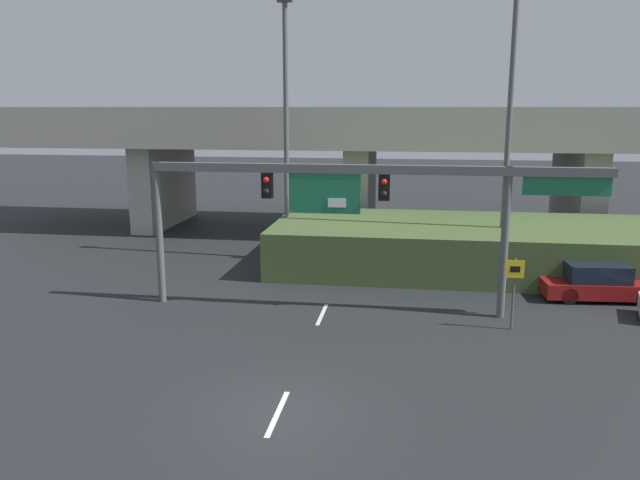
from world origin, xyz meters
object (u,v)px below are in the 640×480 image
at_px(speed_limit_sign, 514,284).
at_px(highway_light_pole_far, 286,126).
at_px(highway_light_pole_near, 510,111).
at_px(signal_gantry, 359,192).
at_px(parked_sedan_near_right, 598,283).

bearing_deg(speed_limit_sign, highway_light_pole_far, 137.24).
distance_m(highway_light_pole_near, highway_light_pole_far, 10.28).
relative_size(signal_gantry, parked_sedan_near_right, 3.61).
bearing_deg(speed_limit_sign, parked_sedan_near_right, 46.60).
relative_size(highway_light_pole_near, highway_light_pole_far, 1.11).
height_order(highway_light_pole_far, parked_sedan_near_right, highway_light_pole_far).
height_order(signal_gantry, speed_limit_sign, signal_gantry).
height_order(signal_gantry, parked_sedan_near_right, signal_gantry).
bearing_deg(highway_light_pole_near, speed_limit_sign, -94.53).
height_order(speed_limit_sign, highway_light_pole_far, highway_light_pole_far).
height_order(signal_gantry, highway_light_pole_far, highway_light_pole_far).
xyz_separation_m(speed_limit_sign, parked_sedan_near_right, (3.89, 4.11, -0.95)).
bearing_deg(highway_light_pole_far, parked_sedan_near_right, -19.38).
xyz_separation_m(highway_light_pole_near, parked_sedan_near_right, (3.29, -3.47, -6.63)).
relative_size(speed_limit_sign, parked_sedan_near_right, 0.54).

